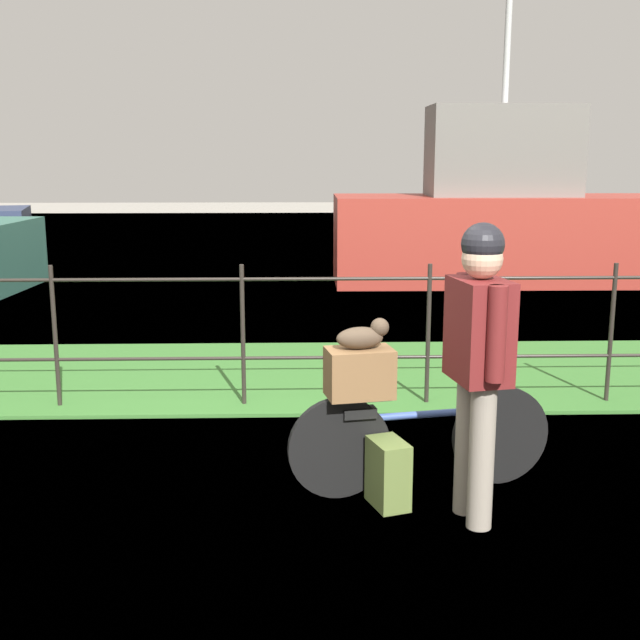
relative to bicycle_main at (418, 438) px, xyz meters
The scene contains 10 objects.
ground_plane 1.26m from the bicycle_main, 165.58° to the right, with size 60.00×60.00×0.00m, color gray.
grass_strip 2.88m from the bicycle_main, 114.27° to the left, with size 27.00×2.40×0.03m, color #38702D.
harbor_water 8.72m from the bicycle_main, 97.75° to the left, with size 30.00×30.00×0.00m, color slate.
iron_fence 2.08m from the bicycle_main, 124.96° to the left, with size 18.04×0.04×1.18m.
bicycle_main is the anchor object (origin of this frame).
wooden_crate 0.58m from the bicycle_main, 169.54° to the right, with size 0.39×0.24×0.29m, color brown.
terrier_dog 0.75m from the bicycle_main, 169.54° to the right, with size 0.32×0.19×0.18m.
cyclist_person 0.82m from the bicycle_main, 58.79° to the right, with size 0.33×0.53×1.68m.
backpack_on_paving 0.33m from the bicycle_main, 133.58° to the right, with size 0.28×0.18×0.40m, color olive.
moored_boat_near 8.45m from the bicycle_main, 72.85° to the left, with size 5.23×1.66×4.37m.
Camera 1 is at (0.44, -4.30, 2.04)m, focal length 44.83 mm.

